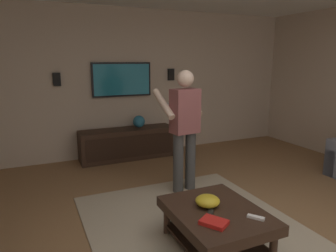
# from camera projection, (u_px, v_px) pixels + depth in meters

# --- Properties ---
(wall_back_tv) EXTENTS (0.10, 6.87, 2.68)m
(wall_back_tv) POSITION_uv_depth(u_px,v_px,m) (130.00, 83.00, 5.81)
(wall_back_tv) COLOR #BCA893
(wall_back_tv) RESTS_ON ground
(area_rug) EXTENTS (2.93, 2.18, 0.01)m
(area_rug) POSITION_uv_depth(u_px,v_px,m) (204.00, 237.00, 3.17)
(area_rug) COLOR tan
(area_rug) RESTS_ON ground
(coffee_table) EXTENTS (1.00, 0.80, 0.40)m
(coffee_table) POSITION_uv_depth(u_px,v_px,m) (216.00, 220.00, 2.93)
(coffee_table) COLOR #332116
(coffee_table) RESTS_ON ground
(media_console) EXTENTS (0.45, 1.70, 0.55)m
(media_console) POSITION_uv_depth(u_px,v_px,m) (127.00, 144.00, 5.66)
(media_console) COLOR #332116
(media_console) RESTS_ON ground
(tv) EXTENTS (0.05, 1.09, 0.61)m
(tv) POSITION_uv_depth(u_px,v_px,m) (122.00, 80.00, 5.64)
(tv) COLOR black
(person_standing) EXTENTS (0.59, 0.59, 1.64)m
(person_standing) POSITION_uv_depth(u_px,v_px,m) (184.00, 124.00, 4.13)
(person_standing) COLOR #3F3F3F
(person_standing) RESTS_ON ground
(bowl) EXTENTS (0.23, 0.23, 0.11)m
(bowl) POSITION_uv_depth(u_px,v_px,m) (208.00, 201.00, 2.97)
(bowl) COLOR gold
(bowl) RESTS_ON coffee_table
(remote_white) EXTENTS (0.15, 0.12, 0.02)m
(remote_white) POSITION_uv_depth(u_px,v_px,m) (256.00, 217.00, 2.74)
(remote_white) COLOR white
(remote_white) RESTS_ON coffee_table
(remote_black) EXTENTS (0.14, 0.13, 0.02)m
(remote_black) POSITION_uv_depth(u_px,v_px,m) (210.00, 214.00, 2.80)
(remote_black) COLOR black
(remote_black) RESTS_ON coffee_table
(book) EXTENTS (0.27, 0.25, 0.04)m
(book) POSITION_uv_depth(u_px,v_px,m) (214.00, 222.00, 2.64)
(book) COLOR red
(book) RESTS_ON coffee_table
(vase_round) EXTENTS (0.22, 0.22, 0.22)m
(vase_round) POSITION_uv_depth(u_px,v_px,m) (139.00, 122.00, 5.70)
(vase_round) COLOR teal
(vase_round) RESTS_ON media_console
(wall_speaker_left) EXTENTS (0.06, 0.12, 0.22)m
(wall_speaker_left) POSITION_uv_depth(u_px,v_px,m) (171.00, 74.00, 6.03)
(wall_speaker_left) COLOR black
(wall_speaker_right) EXTENTS (0.06, 0.12, 0.22)m
(wall_speaker_right) POSITION_uv_depth(u_px,v_px,m) (57.00, 79.00, 5.20)
(wall_speaker_right) COLOR black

